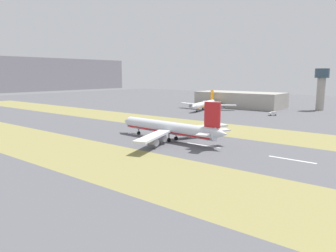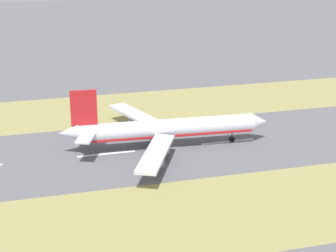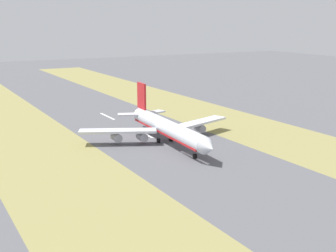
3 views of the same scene
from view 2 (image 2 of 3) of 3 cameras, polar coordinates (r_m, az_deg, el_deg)
ground_plane at (r=178.82m, az=0.68°, el=-2.14°), size 800.00×800.00×0.00m
grass_median_west at (r=219.96m, az=-2.56°, el=2.02°), size 40.00×600.00×0.01m
grass_median_east at (r=140.07m, az=5.81°, el=-8.67°), size 40.00×600.00×0.01m
centreline_dash_mid at (r=174.45m, az=-6.29°, el=-2.83°), size 1.20×18.00×0.01m
centreline_dash_far at (r=184.29m, az=6.08°, el=-1.58°), size 1.20×18.00×0.01m
airplane_main_jet at (r=176.56m, az=-0.61°, el=-0.34°), size 64.02×67.21×20.20m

